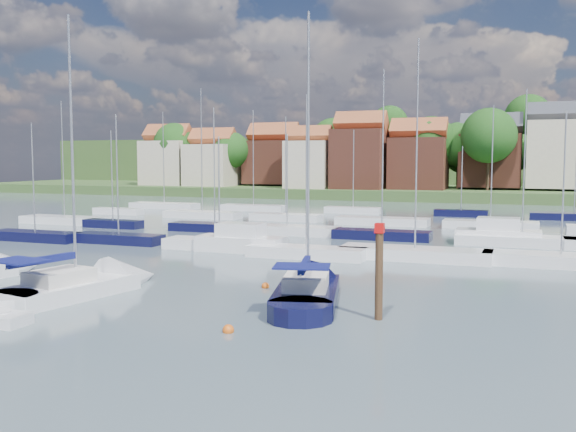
% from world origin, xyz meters
% --- Properties ---
extents(ground, '(260.00, 260.00, 0.00)m').
position_xyz_m(ground, '(0.00, 40.00, 0.00)').
color(ground, '#475A61').
rests_on(ground, ground).
extents(sailboat_centre, '(5.22, 12.12, 15.95)m').
position_xyz_m(sailboat_centre, '(-6.42, 2.86, 0.35)').
color(sailboat_centre, silver).
rests_on(sailboat_centre, ground).
extents(sailboat_navy, '(5.66, 11.76, 15.77)m').
position_xyz_m(sailboat_navy, '(5.16, 5.94, 0.36)').
color(sailboat_navy, black).
rests_on(sailboat_navy, ground).
extents(timber_piling, '(0.40, 0.40, 6.65)m').
position_xyz_m(timber_piling, '(9.61, 2.60, 1.30)').
color(timber_piling, '#4C331E').
rests_on(timber_piling, ground).
extents(buoy_d, '(0.49, 0.49, 0.49)m').
position_xyz_m(buoy_d, '(4.18, -1.75, 0.00)').
color(buoy_d, '#D85914').
rests_on(buoy_d, ground).
extents(buoy_e, '(0.44, 0.44, 0.44)m').
position_xyz_m(buoy_e, '(2.05, 7.40, 0.00)').
color(buoy_e, '#D85914').
rests_on(buoy_e, ground).
extents(marina_field, '(79.62, 41.41, 15.93)m').
position_xyz_m(marina_field, '(1.91, 35.15, 0.43)').
color(marina_field, silver).
rests_on(marina_field, ground).
extents(far_shore_town, '(212.46, 90.00, 22.27)m').
position_xyz_m(far_shore_town, '(2.23, 132.67, 4.61)').
color(far_shore_town, '#3F572B').
rests_on(far_shore_town, ground).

